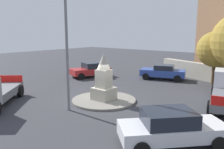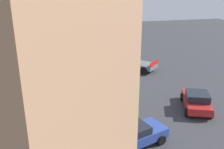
{
  "view_description": "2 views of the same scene",
  "coord_description": "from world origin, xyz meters",
  "views": [
    {
      "loc": [
        9.97,
        -11.3,
        4.59
      ],
      "look_at": [
        0.92,
        -0.25,
        1.96
      ],
      "focal_mm": 37.35,
      "sensor_mm": 36.0,
      "label": 1
    },
    {
      "loc": [
        4.09,
        22.12,
        9.76
      ],
      "look_at": [
        -0.98,
        0.37,
        1.55
      ],
      "focal_mm": 41.22,
      "sensor_mm": 36.0,
      "label": 2
    }
  ],
  "objects": [
    {
      "name": "ground_plane",
      "position": [
        0.0,
        0.0,
        0.0
      ],
      "size": [
        80.0,
        80.0,
        0.0
      ],
      "primitive_type": "plane",
      "color": "#38383D"
    },
    {
      "name": "traffic_island",
      "position": [
        0.0,
        0.0,
        0.07
      ],
      "size": [
        4.27,
        4.27,
        0.13
      ],
      "primitive_type": "cylinder",
      "color": "gray",
      "rests_on": "ground"
    },
    {
      "name": "monument",
      "position": [
        0.0,
        0.0,
        1.44
      ],
      "size": [
        1.29,
        1.29,
        3.07
      ],
      "color": "#B2AA99",
      "rests_on": "traffic_island"
    },
    {
      "name": "streetlamp",
      "position": [
        -0.37,
        -2.71,
        5.19
      ],
      "size": [
        3.66,
        0.28,
        8.7
      ],
      "color": "slate",
      "rests_on": "ground"
    },
    {
      "name": "car_blue_approaching",
      "position": [
        -0.34,
        9.12,
        0.74
      ],
      "size": [
        4.55,
        3.04,
        1.43
      ],
      "color": "#2D479E",
      "rests_on": "ground"
    },
    {
      "name": "car_white_waiting",
      "position": [
        6.18,
        -2.85,
        0.76
      ],
      "size": [
        4.22,
        4.37,
        1.48
      ],
      "color": "silver",
      "rests_on": "ground"
    },
    {
      "name": "car_red_near_island",
      "position": [
        -6.7,
        5.59,
        0.75
      ],
      "size": [
        3.13,
        4.37,
        1.46
      ],
      "color": "#B22323",
      "rests_on": "ground"
    },
    {
      "name": "truck_white_passing",
      "position": [
        6.59,
        4.99,
        0.95
      ],
      "size": [
        3.5,
        6.53,
        1.96
      ],
      "color": "silver",
      "rests_on": "ground"
    },
    {
      "name": "truck_grey_parked_right",
      "position": [
        -4.24,
        -5.61,
        0.95
      ],
      "size": [
        5.17,
        5.38,
        2.01
      ],
      "color": "gray",
      "rests_on": "ground"
    },
    {
      "name": "tree_near_wall",
      "position": [
        6.23,
        8.91,
        3.86
      ],
      "size": [
        4.49,
        4.49,
        6.11
      ],
      "color": "brown",
      "rests_on": "ground"
    },
    {
      "name": "tree_mid_cluster",
      "position": [
        4.15,
        9.7,
        3.09
      ],
      "size": [
        3.06,
        3.06,
        4.63
      ],
      "color": "brown",
      "rests_on": "ground"
    }
  ]
}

